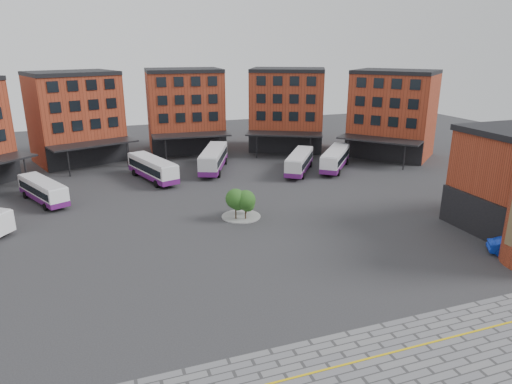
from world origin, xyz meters
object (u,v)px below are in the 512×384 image
object	(u,v)px
tree_island	(242,202)
bus_e	(299,162)
bus_b	(43,190)
bus_d	(214,159)
bus_c	(153,168)
bus_f	(335,159)

from	to	relation	value
tree_island	bus_e	bearing A→B (deg)	47.69
bus_b	bus_d	bearing A→B (deg)	-7.59
bus_e	bus_b	bearing A→B (deg)	-141.71
bus_d	bus_e	distance (m)	13.18
tree_island	bus_b	xyz separation A→B (m)	(-21.29, 13.59, -0.46)
tree_island	bus_c	xyz separation A→B (m)	(-7.31, 18.93, -0.25)
bus_c	bus_f	distance (m)	27.80
bus_b	bus_c	world-z (taller)	bus_c
bus_b	bus_c	distance (m)	14.96
bus_c	bus_f	size ratio (longest dim) A/B	1.13
tree_island	bus_e	distance (m)	21.14
bus_b	bus_c	xyz separation A→B (m)	(13.98, 5.34, 0.20)
tree_island	bus_d	world-z (taller)	tree_island
bus_c	bus_d	xyz separation A→B (m)	(9.57, 2.21, 0.11)
tree_island	bus_b	bearing A→B (deg)	147.45
bus_d	tree_island	bearing A→B (deg)	-72.96
bus_c	bus_d	size ratio (longest dim) A/B	0.95
bus_b	bus_e	distance (m)	35.58
bus_e	bus_d	bearing A→B (deg)	-169.72
tree_island	bus_f	distance (m)	25.47
tree_island	bus_f	bearing A→B (deg)	37.29
bus_f	bus_d	bearing A→B (deg)	-157.96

